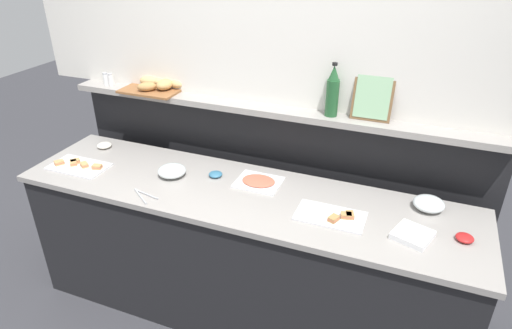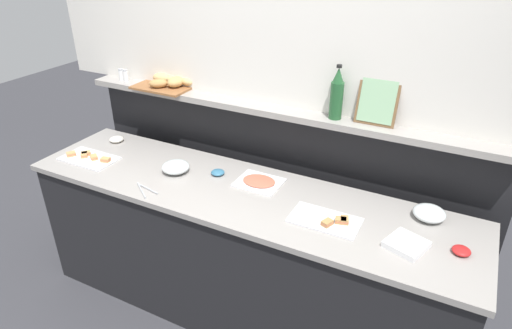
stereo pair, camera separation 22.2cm
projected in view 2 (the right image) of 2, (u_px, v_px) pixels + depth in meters
The scene contains 18 objects.
ground_plane at pixel (279, 257), 3.47m from camera, with size 12.00×12.00×0.00m, color #38383D.
buffet_counter at pixel (240, 254), 2.78m from camera, with size 2.71×0.68×0.93m.
back_ledge_unit at pixel (276, 187), 3.08m from camera, with size 2.83×0.22×1.30m.
sandwich_platter_front at pixel (89, 158), 2.92m from camera, with size 0.37×0.21×0.04m.
sandwich_platter_side at pixel (327, 220), 2.29m from camera, with size 0.36×0.20×0.04m.
cold_cuts_platter at pixel (259, 182), 2.64m from camera, with size 0.27×0.22×0.02m.
glass_bowl_large at pixel (176, 167), 2.76m from camera, with size 0.17×0.17×0.07m.
glass_bowl_medium at pixel (429, 214), 2.31m from camera, with size 0.17×0.17×0.07m.
condiment_bowl_teal at pixel (218, 172), 2.73m from camera, with size 0.08×0.08×0.03m, color teal.
condiment_bowl_dark at pixel (461, 251), 2.06m from camera, with size 0.09×0.09×0.03m, color red.
condiment_bowl_red at pixel (116, 139), 3.16m from camera, with size 0.10×0.10×0.04m, color silver.
serving_tongs at pixel (144, 189), 2.57m from camera, with size 0.18×0.12×0.01m.
napkin_stack at pixel (406, 244), 2.11m from camera, with size 0.17×0.17×0.03m, color white.
wine_bottle_green at pixel (337, 95), 2.52m from camera, with size 0.08×0.08×0.32m.
salt_shaker at pixel (121, 75), 3.21m from camera, with size 0.03×0.03×0.09m.
pepper_shaker at pixel (126, 75), 3.19m from camera, with size 0.03×0.03×0.09m.
bread_basket at pixel (169, 82), 3.08m from camera, with size 0.43×0.30×0.08m.
framed_picture at pixel (377, 101), 2.45m from camera, with size 0.23×0.08×0.27m.
Camera 2 is at (1.09, -1.90, 2.26)m, focal length 31.05 mm.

